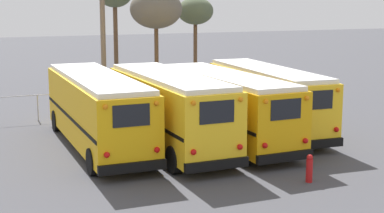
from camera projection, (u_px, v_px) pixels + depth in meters
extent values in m
plane|color=#424247|center=(189.00, 140.00, 27.55)|extent=(160.00, 160.00, 0.00)
cube|color=#EAAA0F|center=(97.00, 110.00, 25.88)|extent=(2.50, 10.70, 2.68)
cube|color=white|center=(96.00, 77.00, 25.62)|extent=(2.30, 10.28, 0.20)
cube|color=black|center=(133.00, 167.00, 21.19)|extent=(2.55, 0.20, 0.36)
cube|color=black|center=(131.00, 116.00, 20.87)|extent=(1.37, 0.03, 0.80)
sphere|color=red|center=(107.00, 155.00, 20.73)|extent=(0.22, 0.22, 0.22)
sphere|color=orange|center=(106.00, 107.00, 20.42)|extent=(0.18, 0.18, 0.18)
sphere|color=red|center=(157.00, 150.00, 21.43)|extent=(0.22, 0.22, 0.22)
sphere|color=orange|center=(156.00, 103.00, 21.11)|extent=(0.18, 0.18, 0.18)
cube|color=black|center=(69.00, 116.00, 25.45)|extent=(0.03, 10.49, 0.14)
cube|color=black|center=(125.00, 112.00, 26.39)|extent=(0.03, 10.49, 0.14)
cylinder|color=black|center=(56.00, 121.00, 29.35)|extent=(0.28, 1.04, 1.04)
cylinder|color=black|center=(102.00, 117.00, 30.22)|extent=(0.28, 1.04, 1.04)
cylinder|color=black|center=(92.00, 162.00, 21.98)|extent=(0.28, 1.04, 1.04)
cylinder|color=black|center=(152.00, 156.00, 22.85)|extent=(0.28, 1.04, 1.04)
cube|color=yellow|center=(169.00, 110.00, 25.62)|extent=(2.68, 9.68, 2.76)
cube|color=white|center=(169.00, 76.00, 25.35)|extent=(2.47, 9.29, 0.20)
cube|color=black|center=(217.00, 165.00, 21.45)|extent=(2.55, 0.25, 0.36)
cube|color=black|center=(217.00, 112.00, 21.12)|extent=(1.38, 0.06, 0.83)
sphere|color=red|center=(194.00, 152.00, 20.97)|extent=(0.22, 0.22, 0.22)
sphere|color=orange|center=(194.00, 103.00, 20.65)|extent=(0.18, 0.18, 0.18)
sphere|color=red|center=(240.00, 147.00, 21.71)|extent=(0.22, 0.22, 0.22)
sphere|color=orange|center=(241.00, 100.00, 21.38)|extent=(0.18, 0.18, 0.18)
cube|color=black|center=(141.00, 117.00, 25.16)|extent=(0.20, 9.44, 0.14)
cube|color=black|center=(195.00, 112.00, 26.15)|extent=(0.20, 9.44, 0.14)
cylinder|color=black|center=(120.00, 124.00, 28.56)|extent=(0.30, 1.07, 1.07)
cylinder|color=black|center=(165.00, 120.00, 29.47)|extent=(0.30, 1.07, 1.07)
cylinder|color=black|center=(174.00, 160.00, 22.21)|extent=(0.30, 1.07, 1.07)
cylinder|color=black|center=(229.00, 153.00, 23.12)|extent=(0.30, 1.07, 1.07)
cube|color=#E5A00C|center=(225.00, 106.00, 26.93)|extent=(2.81, 10.04, 2.63)
cube|color=white|center=(225.00, 76.00, 26.67)|extent=(2.60, 9.64, 0.20)
cube|color=black|center=(285.00, 157.00, 22.64)|extent=(2.50, 0.29, 0.36)
cube|color=black|center=(286.00, 109.00, 22.33)|extent=(1.35, 0.08, 0.79)
sphere|color=red|center=(265.00, 146.00, 22.16)|extent=(0.22, 0.22, 0.22)
sphere|color=orange|center=(266.00, 102.00, 21.85)|extent=(0.18, 0.18, 0.18)
sphere|color=red|center=(305.00, 141.00, 22.91)|extent=(0.22, 0.22, 0.22)
sphere|color=orange|center=(307.00, 98.00, 22.60)|extent=(0.18, 0.18, 0.18)
cube|color=black|center=(201.00, 113.00, 26.46)|extent=(0.39, 9.76, 0.14)
cube|color=black|center=(248.00, 109.00, 27.47)|extent=(0.39, 9.76, 0.14)
cylinder|color=black|center=(171.00, 119.00, 29.97)|extent=(0.32, 1.01, 1.00)
cylinder|color=black|center=(212.00, 115.00, 30.90)|extent=(0.32, 1.01, 1.00)
cylinder|color=black|center=(242.00, 153.00, 23.38)|extent=(0.32, 1.01, 1.00)
cylinder|color=black|center=(290.00, 147.00, 24.31)|extent=(0.32, 1.01, 1.00)
cube|color=yellow|center=(267.00, 99.00, 29.06)|extent=(2.80, 9.79, 2.65)
cube|color=white|center=(267.00, 70.00, 28.80)|extent=(2.59, 9.40, 0.20)
cube|color=black|center=(318.00, 144.00, 24.74)|extent=(2.36, 0.32, 0.36)
cube|color=black|center=(319.00, 100.00, 24.42)|extent=(1.27, 0.09, 0.79)
sphere|color=red|center=(300.00, 133.00, 24.35)|extent=(0.22, 0.22, 0.22)
sphere|color=orange|center=(302.00, 92.00, 24.04)|extent=(0.18, 0.18, 0.18)
sphere|color=red|center=(336.00, 130.00, 24.91)|extent=(0.22, 0.22, 0.22)
sphere|color=orange|center=(338.00, 90.00, 24.60)|extent=(0.18, 0.18, 0.18)
cube|color=black|center=(245.00, 104.00, 28.72)|extent=(0.51, 9.48, 0.14)
cube|color=black|center=(287.00, 101.00, 29.48)|extent=(0.51, 9.48, 0.14)
cylinder|color=black|center=(219.00, 111.00, 32.21)|extent=(0.33, 0.96, 0.95)
cylinder|color=black|center=(255.00, 108.00, 32.91)|extent=(0.33, 0.96, 0.95)
cylinder|color=black|center=(280.00, 140.00, 25.64)|extent=(0.33, 0.96, 0.95)
cylinder|color=black|center=(323.00, 136.00, 26.34)|extent=(0.33, 0.96, 0.95)
cylinder|color=#75604C|center=(103.00, 31.00, 36.49)|extent=(0.32, 0.32, 9.15)
cylinder|color=brown|center=(116.00, 46.00, 43.28)|extent=(0.32, 0.32, 6.13)
cylinder|color=brown|center=(157.00, 63.00, 37.60)|extent=(0.26, 0.26, 4.98)
ellipsoid|color=#5B5447|center=(156.00, 9.00, 36.99)|extent=(3.29, 3.29, 2.47)
cylinder|color=brown|center=(195.00, 57.00, 41.55)|extent=(0.27, 0.27, 4.98)
ellipsoid|color=#4C563D|center=(195.00, 11.00, 40.97)|extent=(2.51, 2.51, 1.89)
cylinder|color=#939399|center=(38.00, 108.00, 31.83)|extent=(0.06, 0.06, 1.40)
cylinder|color=#939399|center=(81.00, 105.00, 32.71)|extent=(0.06, 0.06, 1.40)
cylinder|color=#939399|center=(122.00, 102.00, 33.59)|extent=(0.06, 0.06, 1.40)
cylinder|color=#939399|center=(161.00, 99.00, 34.47)|extent=(0.06, 0.06, 1.40)
cylinder|color=#939399|center=(198.00, 97.00, 35.35)|extent=(0.06, 0.06, 1.40)
cylinder|color=#939399|center=(233.00, 95.00, 36.23)|extent=(0.06, 0.06, 1.40)
cylinder|color=#939399|center=(267.00, 92.00, 37.11)|extent=(0.06, 0.06, 1.40)
cylinder|color=#939399|center=(142.00, 89.00, 33.90)|extent=(16.51, 0.04, 0.04)
cylinder|color=#B21414|center=(309.00, 171.00, 21.16)|extent=(0.24, 0.24, 0.85)
sphere|color=#B21414|center=(310.00, 157.00, 21.07)|extent=(0.23, 0.23, 0.23)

